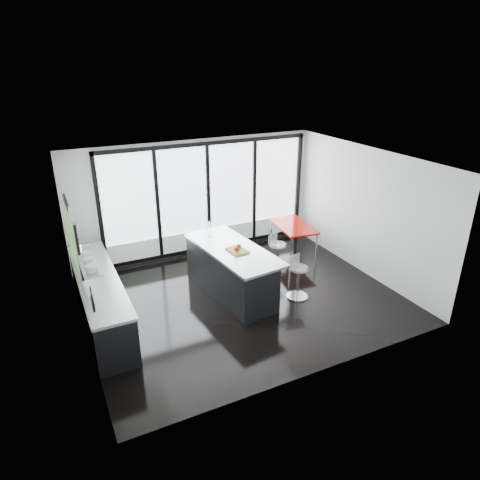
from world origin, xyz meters
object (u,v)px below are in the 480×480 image
bar_stool_near (298,282)px  red_table (293,239)px  island (230,271)px  bar_stool_far (277,257)px

bar_stool_near → red_table: size_ratio=0.51×
red_table → island: bearing=-153.1°
island → red_table: island is taller
island → red_table: (2.24, 1.14, -0.14)m
island → bar_stool_near: size_ratio=3.65×
bar_stool_near → red_table: 2.21m
bar_stool_near → bar_stool_far: size_ratio=1.00×
island → red_table: bearing=26.9°
island → bar_stool_far: (1.36, 0.40, -0.16)m
bar_stool_near → bar_stool_far: bar_stool_near is taller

